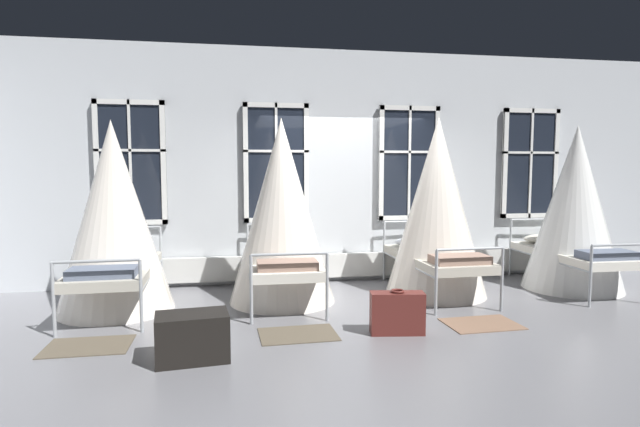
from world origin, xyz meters
TOP-DOWN VIEW (x-y plane):
  - ground at (0.00, 0.00)m, footprint 21.91×21.91m
  - back_wall_with_windows at (0.00, 1.09)m, footprint 11.33×0.10m
  - window_bank at (0.00, 0.97)m, footprint 7.14×0.10m
  - cot_first at (-3.09, -0.13)m, footprint 1.37×1.96m
  - cot_second at (-1.05, -0.05)m, footprint 1.37×1.95m
  - cot_third at (1.06, -0.05)m, footprint 1.37×1.96m
  - cot_fourth at (3.13, -0.08)m, footprint 1.37×1.95m
  - rug_first at (-3.09, -1.44)m, footprint 0.80×0.56m
  - rug_second at (-1.03, -1.44)m, footprint 0.82×0.59m
  - rug_third at (1.03, -1.44)m, footprint 0.82×0.59m
  - suitcase_dark at (-0.00, -1.58)m, footprint 0.58×0.29m
  - travel_trunk at (-2.06, -1.97)m, footprint 0.68×0.47m

SIDE VIEW (x-z plane):
  - ground at x=0.00m, z-range 0.00..0.00m
  - rug_first at x=-3.09m, z-range 0.00..0.01m
  - rug_second at x=-1.03m, z-range 0.00..0.01m
  - rug_third at x=1.03m, z-range 0.00..0.01m
  - travel_trunk at x=-2.06m, z-range 0.00..0.43m
  - suitcase_dark at x=0.00m, z-range -0.01..0.46m
  - window_bank at x=0.00m, z-range -0.31..2.31m
  - cot_first at x=-3.09m, z-range -0.04..2.27m
  - cot_fourth at x=3.13m, z-range -0.04..2.30m
  - cot_second at x=-1.05m, z-range -0.04..2.33m
  - cot_third at x=1.06m, z-range -0.04..2.38m
  - back_wall_with_windows at x=0.00m, z-range 0.00..3.50m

